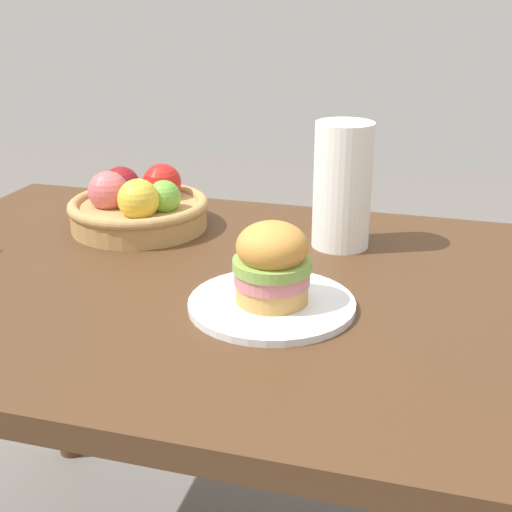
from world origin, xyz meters
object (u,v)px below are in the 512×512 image
fruit_basket (138,206)px  paper_towel_roll (342,186)px  sandwich (272,263)px  plate (272,304)px

fruit_basket → paper_towel_roll: bearing=1.2°
sandwich → paper_towel_roll: 0.31m
sandwich → plate: bearing=-45.0°
sandwich → paper_towel_roll: (0.06, 0.31, 0.04)m
plate → paper_towel_roll: 0.33m
sandwich → fruit_basket: size_ratio=0.45×
sandwich → fruit_basket: (-0.36, 0.30, -0.03)m
sandwich → paper_towel_roll: paper_towel_roll is taller
plate → sandwich: (-0.00, 0.00, 0.07)m
paper_towel_roll → fruit_basket: bearing=-178.8°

